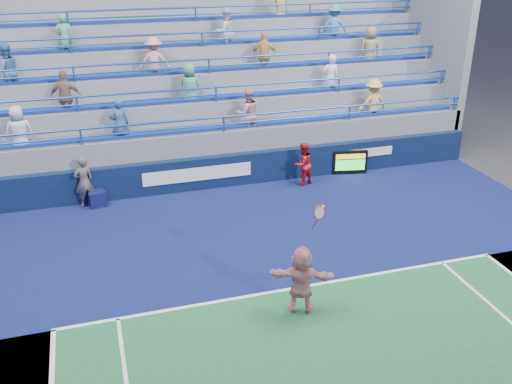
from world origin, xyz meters
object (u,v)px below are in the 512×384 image
object	(u,v)px
judge_chair	(97,197)
tennis_player	(301,280)
ball_girl	(303,164)
line_judge	(84,182)
serve_speed_board	(350,163)

from	to	relation	value
judge_chair	tennis_player	size ratio (longest dim) A/B	0.34
judge_chair	ball_girl	size ratio (longest dim) A/B	0.60
line_judge	ball_girl	world-z (taller)	line_judge
ball_girl	judge_chair	bearing A→B (deg)	-24.74
serve_speed_board	ball_girl	size ratio (longest dim) A/B	0.84
line_judge	ball_girl	xyz separation A→B (m)	(7.06, -0.37, -0.08)
judge_chair	ball_girl	distance (m)	6.77
serve_speed_board	ball_girl	distance (m)	2.00
serve_speed_board	judge_chair	distance (m)	8.69
serve_speed_board	line_judge	xyz separation A→B (m)	(-9.00, -0.03, 0.39)
serve_speed_board	judge_chair	world-z (taller)	judge_chair
ball_girl	serve_speed_board	bearing A→B (deg)	169.32
serve_speed_board	ball_girl	world-z (taller)	ball_girl
judge_chair	tennis_player	world-z (taller)	tennis_player
tennis_player	serve_speed_board	bearing A→B (deg)	57.29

